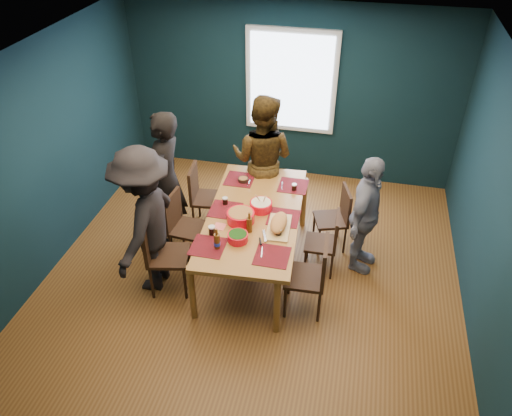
{
  "coord_description": "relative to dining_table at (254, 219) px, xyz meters",
  "views": [
    {
      "loc": [
        1.04,
        -4.51,
        4.3
      ],
      "look_at": [
        0.01,
        0.07,
        0.94
      ],
      "focal_mm": 35.0,
      "sensor_mm": 36.0,
      "label": 1
    }
  ],
  "objects": [
    {
      "name": "cutting_board",
      "position": [
        0.33,
        -0.21,
        0.14
      ],
      "size": [
        0.32,
        0.63,
        0.14
      ],
      "rotation": [
        0.0,
        0.0,
        0.06
      ],
      "color": "#DAB975",
      "rests_on": "dining_table"
    },
    {
      "name": "chair_left_far",
      "position": [
        -0.89,
        0.68,
        -0.2
      ],
      "size": [
        0.46,
        0.46,
        0.93
      ],
      "rotation": [
        0.0,
        0.0,
        0.1
      ],
      "color": "#322010",
      "rests_on": "floor"
    },
    {
      "name": "small_bowl",
      "position": [
        -0.29,
        0.66,
        0.11
      ],
      "size": [
        0.13,
        0.13,
        0.05
      ],
      "color": "black",
      "rests_on": "dining_table"
    },
    {
      "name": "beer_bottle_a",
      "position": [
        -0.25,
        -0.7,
        0.17
      ],
      "size": [
        0.07,
        0.07,
        0.26
      ],
      "color": "#4B2A0D",
      "rests_on": "dining_table"
    },
    {
      "name": "napkin_a",
      "position": [
        0.39,
        0.06,
        0.08
      ],
      "size": [
        0.14,
        0.14,
        0.0
      ],
      "primitive_type": "cube",
      "rotation": [
        0.0,
        0.0,
        0.21
      ],
      "color": "#E96662",
      "rests_on": "dining_table"
    },
    {
      "name": "dining_table",
      "position": [
        0.0,
        0.0,
        0.0
      ],
      "size": [
        1.21,
        2.21,
        0.82
      ],
      "rotation": [
        0.0,
        0.0,
        0.06
      ],
      "color": "olive",
      "rests_on": "floor"
    },
    {
      "name": "cola_glass_b",
      "position": [
        0.36,
        -0.34,
        0.13
      ],
      "size": [
        0.07,
        0.07,
        0.1
      ],
      "color": "black",
      "rests_on": "dining_table"
    },
    {
      "name": "cola_glass_d",
      "position": [
        -0.39,
        0.12,
        0.13
      ],
      "size": [
        0.07,
        0.07,
        0.09
      ],
      "color": "black",
      "rests_on": "dining_table"
    },
    {
      "name": "chair_left_near",
      "position": [
        -0.98,
        -0.6,
        -0.15
      ],
      "size": [
        0.54,
        0.54,
        1.0
      ],
      "rotation": [
        0.0,
        0.0,
        0.2
      ],
      "color": "#322010",
      "rests_on": "floor"
    },
    {
      "name": "bowl_dumpling",
      "position": [
        0.06,
        0.1,
        0.14
      ],
      "size": [
        0.27,
        0.27,
        0.25
      ],
      "color": "red",
      "rests_on": "dining_table"
    },
    {
      "name": "person_back",
      "position": [
        -0.13,
        1.1,
        0.18
      ],
      "size": [
        0.97,
        0.8,
        1.83
      ],
      "primitive_type": "imported",
      "rotation": [
        0.0,
        0.0,
        3.02
      ],
      "color": "black",
      "rests_on": "floor"
    },
    {
      "name": "chair_left_mid",
      "position": [
        -0.94,
        0.01,
        -0.2
      ],
      "size": [
        0.45,
        0.45,
        0.92
      ],
      "rotation": [
        0.0,
        0.0,
        -0.09
      ],
      "color": "#322010",
      "rests_on": "floor"
    },
    {
      "name": "napkin_c",
      "position": [
        0.31,
        -0.74,
        0.08
      ],
      "size": [
        0.2,
        0.2,
        0.0
      ],
      "primitive_type": "cube",
      "rotation": [
        0.0,
        0.0,
        0.68
      ],
      "color": "#E96662",
      "rests_on": "dining_table"
    },
    {
      "name": "person_right",
      "position": [
        1.29,
        0.3,
        0.04
      ],
      "size": [
        0.6,
        0.98,
        1.56
      ],
      "primitive_type": "imported",
      "rotation": [
        0.0,
        0.0,
        1.32
      ],
      "color": "silver",
      "rests_on": "floor"
    },
    {
      "name": "chair_right_near",
      "position": [
        0.8,
        -0.57,
        -0.17
      ],
      "size": [
        0.46,
        0.46,
        0.97
      ],
      "rotation": [
        0.0,
        0.0,
        0.05
      ],
      "color": "#322010",
      "rests_on": "floor"
    },
    {
      "name": "chair_right_mid",
      "position": [
        0.88,
        0.13,
        -0.25
      ],
      "size": [
        0.39,
        0.39,
        0.84
      ],
      "rotation": [
        0.0,
        0.0,
        0.03
      ],
      "color": "#322010",
      "rests_on": "floor"
    },
    {
      "name": "person_far_left",
      "position": [
        -1.21,
        0.3,
        0.19
      ],
      "size": [
        0.5,
        0.71,
        1.85
      ],
      "primitive_type": "imported",
      "rotation": [
        0.0,
        0.0,
        4.63
      ],
      "color": "black",
      "rests_on": "floor"
    },
    {
      "name": "cola_glass_c",
      "position": [
        0.38,
        0.6,
        0.13
      ],
      "size": [
        0.07,
        0.07,
        0.09
      ],
      "color": "black",
      "rests_on": "dining_table"
    },
    {
      "name": "napkin_b",
      "position": [
        -0.33,
        -0.33,
        0.08
      ],
      "size": [
        0.14,
        0.14,
        0.0
      ],
      "primitive_type": "cube",
      "rotation": [
        0.0,
        0.0,
        -0.07
      ],
      "color": "#E96662",
      "rests_on": "dining_table"
    },
    {
      "name": "bowl_herbs",
      "position": [
        -0.06,
        -0.53,
        0.13
      ],
      "size": [
        0.23,
        0.23,
        0.1
      ],
      "color": "red",
      "rests_on": "dining_table"
    },
    {
      "name": "bowl_salad",
      "position": [
        -0.12,
        -0.18,
        0.15
      ],
      "size": [
        0.32,
        0.32,
        0.13
      ],
      "color": "red",
      "rests_on": "dining_table"
    },
    {
      "name": "person_near_left",
      "position": [
        -1.13,
        -0.55,
        0.18
      ],
      "size": [
        0.73,
        1.21,
        1.84
      ],
      "primitive_type": "imported",
      "rotation": [
        0.0,
        0.0,
        4.68
      ],
      "color": "black",
      "rests_on": "floor"
    },
    {
      "name": "room",
      "position": [
        0.02,
        0.15,
        0.63
      ],
      "size": [
        5.01,
        5.01,
        2.71
      ],
      "color": "brown",
      "rests_on": "ground"
    },
    {
      "name": "beer_bottle_b",
      "position": [
        0.02,
        -0.34,
        0.18
      ],
      "size": [
        0.07,
        0.07,
        0.26
      ],
      "color": "#4B2A0D",
      "rests_on": "dining_table"
    },
    {
      "name": "chair_right_far",
      "position": [
        0.95,
        0.64,
        -0.23
      ],
      "size": [
        0.5,
        0.5,
        0.88
      ],
      "rotation": [
        0.0,
        0.0,
        0.31
      ],
      "color": "#322010",
      "rests_on": "floor"
    },
    {
      "name": "cola_glass_a",
      "position": [
        -0.37,
        -0.48,
        0.14
      ],
      "size": [
        0.08,
        0.08,
        0.11
      ],
      "color": "black",
      "rests_on": "dining_table"
    }
  ]
}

